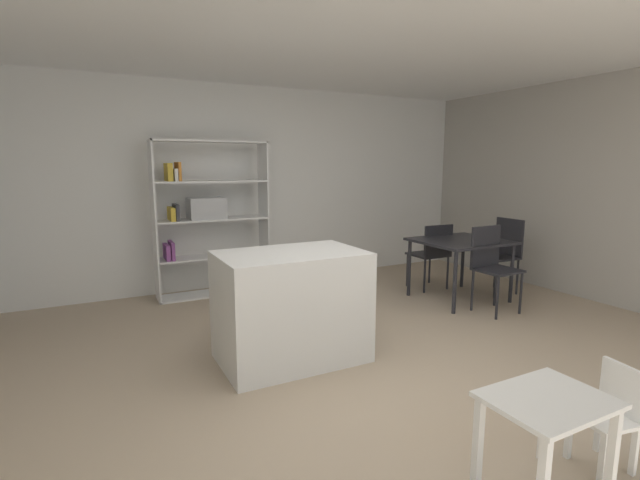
% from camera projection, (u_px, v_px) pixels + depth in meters
% --- Properties ---
extents(ground_plane, '(9.92, 9.92, 0.00)m').
position_uv_depth(ground_plane, '(360.00, 372.00, 3.60)').
color(ground_plane, tan).
extents(ceiling_slab, '(7.21, 6.23, 0.06)m').
position_uv_depth(ceiling_slab, '(366.00, 10.00, 3.16)').
color(ceiling_slab, white).
rests_on(ceiling_slab, ground_plane).
extents(back_partition, '(7.21, 0.06, 2.67)m').
position_uv_depth(back_partition, '(239.00, 187.00, 6.09)').
color(back_partition, white).
rests_on(back_partition, ground_plane).
extents(right_partition_gray, '(0.06, 6.23, 2.67)m').
position_uv_depth(right_partition_gray, '(636.00, 192.00, 5.00)').
color(right_partition_gray, '#B2ADA3').
rests_on(right_partition_gray, ground_plane).
extents(kitchen_island, '(1.18, 0.77, 0.92)m').
position_uv_depth(kitchen_island, '(291.00, 306.00, 3.78)').
color(kitchen_island, white).
rests_on(kitchen_island, ground_plane).
extents(open_bookshelf, '(1.39, 0.36, 1.92)m').
position_uv_depth(open_bookshelf, '(206.00, 215.00, 5.59)').
color(open_bookshelf, white).
rests_on(open_bookshelf, ground_plane).
extents(child_table, '(0.59, 0.44, 0.52)m').
position_uv_depth(child_table, '(547.00, 416.00, 2.20)').
color(child_table, silver).
rests_on(child_table, ground_plane).
extents(child_chair_right, '(0.31, 0.31, 0.57)m').
position_uv_depth(child_chair_right, '(611.00, 412.00, 2.45)').
color(child_chair_right, white).
rests_on(child_chair_right, ground_plane).
extents(dining_table, '(1.02, 0.91, 0.74)m').
position_uv_depth(dining_table, '(460.00, 246.00, 5.47)').
color(dining_table, '#232328').
rests_on(dining_table, ground_plane).
extents(dining_chair_near, '(0.45, 0.42, 0.95)m').
position_uv_depth(dining_chair_near, '(491.00, 261.00, 5.06)').
color(dining_chair_near, '#232328').
rests_on(dining_chair_near, ground_plane).
extents(dining_chair_window_side, '(0.45, 0.45, 0.95)m').
position_uv_depth(dining_chair_window_side, '(503.00, 249.00, 5.81)').
color(dining_chair_window_side, '#232328').
rests_on(dining_chair_window_side, ground_plane).
extents(dining_chair_far, '(0.45, 0.43, 0.87)m').
position_uv_depth(dining_chair_far, '(433.00, 250.00, 5.92)').
color(dining_chair_far, '#232328').
rests_on(dining_chair_far, ground_plane).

